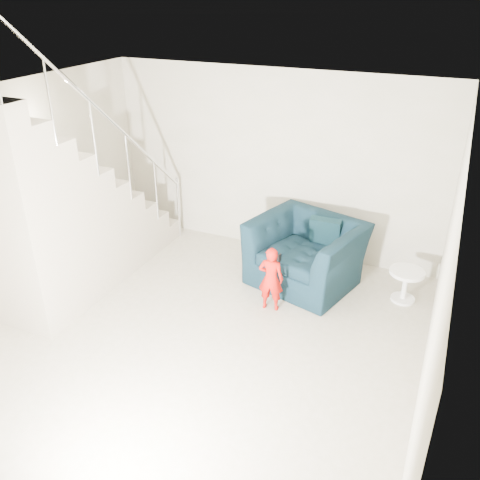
% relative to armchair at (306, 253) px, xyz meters
% --- Properties ---
extents(floor, '(5.50, 5.50, 0.00)m').
position_rel_armchair_xyz_m(floor, '(-0.80, -1.94, -0.44)').
color(floor, '#9D9479').
rests_on(floor, ground).
extents(ceiling, '(5.50, 5.50, 0.00)m').
position_rel_armchair_xyz_m(ceiling, '(-0.80, -1.94, 2.26)').
color(ceiling, silver).
rests_on(ceiling, back_wall).
extents(back_wall, '(5.00, 0.00, 5.00)m').
position_rel_armchair_xyz_m(back_wall, '(-0.80, 0.81, 0.91)').
color(back_wall, '#A5A186').
rests_on(back_wall, floor).
extents(right_wall, '(0.00, 5.50, 5.50)m').
position_rel_armchair_xyz_m(right_wall, '(1.70, -1.94, 0.91)').
color(right_wall, '#A5A186').
rests_on(right_wall, floor).
extents(armchair, '(1.63, 1.51, 0.88)m').
position_rel_armchair_xyz_m(armchair, '(0.00, 0.00, 0.00)').
color(armchair, black).
rests_on(armchair, floor).
extents(toddler, '(0.34, 0.25, 0.86)m').
position_rel_armchair_xyz_m(toddler, '(-0.20, -0.80, -0.01)').
color(toddler, '#A8050D').
rests_on(toddler, floor).
extents(side_table, '(0.44, 0.44, 0.44)m').
position_rel_armchair_xyz_m(side_table, '(1.32, 0.06, -0.15)').
color(side_table, white).
rests_on(side_table, floor).
extents(staircase, '(1.02, 3.03, 3.62)m').
position_rel_armchair_xyz_m(staircase, '(-2.80, -1.39, 0.50)').
color(staircase, '#ADA089').
rests_on(staircase, floor).
extents(cushion, '(0.42, 0.20, 0.41)m').
position_rel_armchair_xyz_m(cushion, '(0.18, 0.26, 0.24)').
color(cushion, black).
rests_on(cushion, armchair).
extents(throw, '(0.05, 0.49, 0.55)m').
position_rel_armchair_xyz_m(throw, '(-0.62, -0.07, 0.11)').
color(throw, black).
rests_on(throw, armchair).
extents(phone, '(0.04, 0.05, 0.10)m').
position_rel_armchair_xyz_m(phone, '(-0.10, -0.80, 0.31)').
color(phone, black).
rests_on(phone, toddler).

